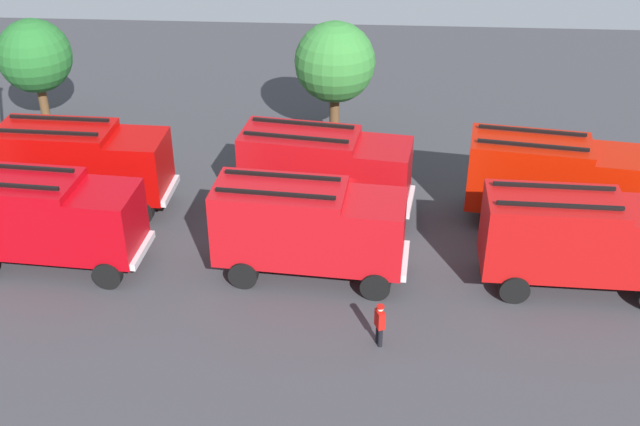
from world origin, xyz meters
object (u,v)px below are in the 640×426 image
object	(u,v)px
fire_truck_4	(325,168)
traffic_cone_0	(232,181)
firefighter_1	(380,323)
fire_truck_0	(46,216)
fire_truck_3	(84,162)
fire_truck_2	(580,237)
fire_truck_5	(553,177)
fire_truck_1	(308,226)
tree_0	(35,56)
tree_1	(335,63)
firefighter_0	(342,155)

from	to	relation	value
fire_truck_4	traffic_cone_0	bearing A→B (deg)	162.76
firefighter_1	fire_truck_0	bearing A→B (deg)	141.59
fire_truck_3	firefighter_1	size ratio (longest dim) A/B	4.49
fire_truck_2	fire_truck_5	bearing A→B (deg)	93.04
fire_truck_3	fire_truck_2	bearing A→B (deg)	-11.24
fire_truck_1	fire_truck_4	bearing A→B (deg)	90.49
tree_0	traffic_cone_0	bearing A→B (deg)	-28.62
fire_truck_2	tree_0	xyz separation A→B (m)	(-24.55, 12.58, 1.70)
firefighter_1	tree_0	size ratio (longest dim) A/B	0.28
fire_truck_0	fire_truck_5	world-z (taller)	same
fire_truck_5	tree_1	bearing A→B (deg)	149.66
firefighter_1	tree_1	xyz separation A→B (m)	(-2.27, 15.79, 3.20)
fire_truck_3	fire_truck_4	distance (m)	10.25
tree_0	fire_truck_1	bearing A→B (deg)	-40.21
fire_truck_0	fire_truck_2	distance (m)	19.77
fire_truck_0	firefighter_1	size ratio (longest dim) A/B	4.54
fire_truck_4	firefighter_0	size ratio (longest dim) A/B	4.34
fire_truck_3	tree_0	distance (m)	9.42
fire_truck_2	fire_truck_4	size ratio (longest dim) A/B	0.98
fire_truck_0	firefighter_1	bearing A→B (deg)	-13.46
fire_truck_0	fire_truck_4	xyz separation A→B (m)	(10.26, 4.53, 0.00)
traffic_cone_0	tree_0	bearing A→B (deg)	151.38
traffic_cone_0	firefighter_0	bearing A→B (deg)	17.90
fire_truck_4	traffic_cone_0	distance (m)	5.11
fire_truck_1	firefighter_1	size ratio (longest dim) A/B	4.55
fire_truck_4	tree_0	world-z (taller)	tree_0
fire_truck_3	firefighter_0	world-z (taller)	fire_truck_3
fire_truck_1	tree_1	xyz separation A→B (m)	(0.41, 11.84, 1.94)
tree_1	fire_truck_2	bearing A→B (deg)	-51.79
fire_truck_0	firefighter_1	xyz separation A→B (m)	(12.60, -3.99, -1.25)
fire_truck_1	fire_truck_5	world-z (taller)	same
fire_truck_4	tree_0	bearing A→B (deg)	160.16
firefighter_0	fire_truck_4	bearing A→B (deg)	-176.53
fire_truck_2	fire_truck_4	xyz separation A→B (m)	(-9.50, 4.71, 0.00)
fire_truck_2	firefighter_1	world-z (taller)	fire_truck_2
tree_1	traffic_cone_0	world-z (taller)	tree_1
fire_truck_0	fire_truck_4	bearing A→B (deg)	27.91
fire_truck_0	fire_truck_3	distance (m)	4.47
fire_truck_4	fire_truck_3	bearing A→B (deg)	-171.91
fire_truck_0	fire_truck_3	xyz separation A→B (m)	(0.02, 4.47, 0.00)
fire_truck_2	firefighter_0	distance (m)	12.23
fire_truck_2	tree_0	world-z (taller)	tree_0
fire_truck_2	fire_truck_5	distance (m)	4.57
fire_truck_4	tree_0	xyz separation A→B (m)	(-15.05, 7.87, 1.70)
fire_truck_0	traffic_cone_0	world-z (taller)	fire_truck_0
fire_truck_0	fire_truck_5	xyz separation A→B (m)	(19.67, 4.38, 0.00)
fire_truck_2	firefighter_0	world-z (taller)	fire_truck_2
fire_truck_3	fire_truck_4	bearing A→B (deg)	2.34
fire_truck_3	fire_truck_5	world-z (taller)	same
fire_truck_0	fire_truck_1	xyz separation A→B (m)	(9.92, -0.04, 0.00)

